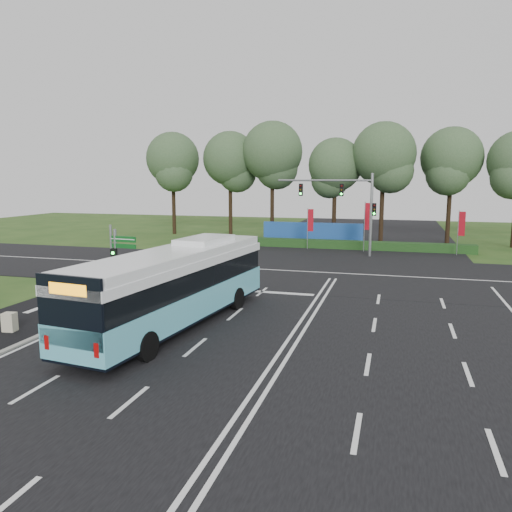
{
  "coord_description": "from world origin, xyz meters",
  "views": [
    {
      "loc": [
        4.06,
        -22.34,
        6.57
      ],
      "look_at": [
        -2.81,
        2.0,
        2.62
      ],
      "focal_mm": 35.0,
      "sensor_mm": 36.0,
      "label": 1
    }
  ],
  "objects": [
    {
      "name": "banner_flag_mid",
      "position": [
        1.56,
        23.19,
        2.94
      ],
      "size": [
        0.66,
        0.14,
        4.51
      ],
      "rotation": [
        0.0,
        0.0,
        0.13
      ],
      "color": "gray",
      "rests_on": "ground"
    },
    {
      "name": "blue_hoarding",
      "position": [
        -4.0,
        27.0,
        1.1
      ],
      "size": [
        10.0,
        0.3,
        2.2
      ],
      "primitive_type": "cube",
      "color": "#1C4A99",
      "rests_on": "ground"
    },
    {
      "name": "road_main",
      "position": [
        0.0,
        0.0,
        0.02
      ],
      "size": [
        20.0,
        120.0,
        0.04
      ],
      "primitive_type": "cube",
      "color": "black",
      "rests_on": "ground"
    },
    {
      "name": "banner_flag_right",
      "position": [
        9.38,
        23.1,
        2.55
      ],
      "size": [
        0.56,
        0.16,
        3.87
      ],
      "rotation": [
        0.0,
        0.0,
        -0.21
      ],
      "color": "gray",
      "rests_on": "ground"
    },
    {
      "name": "street_sign",
      "position": [
        -10.11,
        0.74,
        2.61
      ],
      "size": [
        1.61,
        0.25,
        4.15
      ],
      "rotation": [
        0.0,
        0.0,
        -0.1
      ],
      "color": "gray",
      "rests_on": "ground"
    },
    {
      "name": "bike_path",
      "position": [
        -12.5,
        -3.0,
        0.03
      ],
      "size": [
        5.0,
        18.0,
        0.06
      ],
      "primitive_type": "cube",
      "color": "black",
      "rests_on": "ground"
    },
    {
      "name": "kerb_strip",
      "position": [
        -10.1,
        -3.0,
        0.06
      ],
      "size": [
        0.25,
        18.0,
        0.12
      ],
      "primitive_type": "cube",
      "color": "gray",
      "rests_on": "ground"
    },
    {
      "name": "road_cross",
      "position": [
        0.0,
        12.0,
        0.03
      ],
      "size": [
        120.0,
        14.0,
        0.05
      ],
      "primitive_type": "cube",
      "color": "black",
      "rests_on": "ground"
    },
    {
      "name": "banner_flag_left",
      "position": [
        -3.65,
        23.38,
        2.53
      ],
      "size": [
        0.54,
        0.25,
        3.84
      ],
      "rotation": [
        0.0,
        0.0,
        0.38
      ],
      "color": "gray",
      "rests_on": "ground"
    },
    {
      "name": "eucalyptus_row",
      "position": [
        2.32,
        31.14,
        8.75
      ],
      "size": [
        54.99,
        8.7,
        12.78
      ],
      "color": "black",
      "rests_on": "ground"
    },
    {
      "name": "utility_cabinet",
      "position": [
        -11.77,
        -5.28,
        0.43
      ],
      "size": [
        0.58,
        0.5,
        0.87
      ],
      "primitive_type": "cube",
      "rotation": [
        0.0,
        0.0,
        0.14
      ],
      "color": "beige",
      "rests_on": "ground"
    },
    {
      "name": "city_bus",
      "position": [
        -5.21,
        -2.54,
        1.88
      ],
      "size": [
        4.22,
        13.26,
        3.74
      ],
      "rotation": [
        0.0,
        0.0,
        -0.12
      ],
      "color": "#58BACE",
      "rests_on": "ground"
    },
    {
      "name": "hedge",
      "position": [
        0.0,
        24.5,
        0.4
      ],
      "size": [
        22.0,
        1.2,
        0.8
      ],
      "primitive_type": "cube",
      "color": "#163A15",
      "rests_on": "ground"
    },
    {
      "name": "pedestrian_signal",
      "position": [
        -10.2,
        0.73,
        2.15
      ],
      "size": [
        0.34,
        0.44,
        3.93
      ],
      "rotation": [
        0.0,
        0.0,
        0.17
      ],
      "color": "gray",
      "rests_on": "ground"
    },
    {
      "name": "ground",
      "position": [
        0.0,
        0.0,
        0.0
      ],
      "size": [
        120.0,
        120.0,
        0.0
      ],
      "primitive_type": "plane",
      "color": "#264717",
      "rests_on": "ground"
    },
    {
      "name": "traffic_light_gantry",
      "position": [
        0.21,
        20.5,
        4.66
      ],
      "size": [
        8.41,
        0.28,
        7.0
      ],
      "color": "gray",
      "rests_on": "ground"
    }
  ]
}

